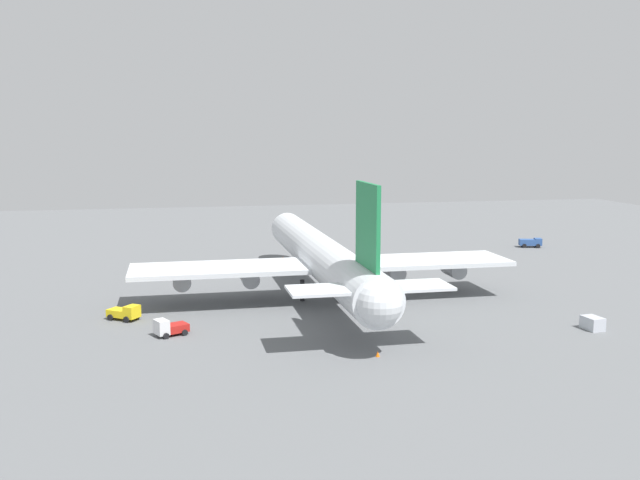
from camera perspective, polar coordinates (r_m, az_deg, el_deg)
The scene contains 8 objects.
ground_plane at distance 113.48m, azimuth -0.00°, elevation -4.50°, with size 287.93×287.93×0.00m, color slate.
cargo_airplane at distance 111.83m, azimuth 0.04°, elevation -1.32°, with size 71.98×59.26×20.01m.
baggage_tug at distance 92.98m, azimuth -12.16°, elevation -6.98°, with size 3.80×4.69×2.25m.
pushback_tractor at distance 167.89m, azimuth 16.76°, elevation -0.18°, with size 3.65×5.36×2.08m.
cargo_loader at distance 102.09m, azimuth -15.58°, elevation -5.70°, with size 4.36×4.88×2.15m.
cargo_container_aft at distance 100.50m, azimuth 21.29°, elevation -6.32°, with size 3.05×2.34×1.73m.
safety_cone_nose at distance 144.46m, azimuth -3.04°, elevation -1.49°, with size 0.59×0.59×0.84m, color orange.
safety_cone_tail at distance 83.11m, azimuth 4.72°, elevation -9.22°, with size 0.48×0.48×0.69m, color orange.
Camera 1 is at (-108.15, 22.76, 25.76)m, focal length 39.33 mm.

